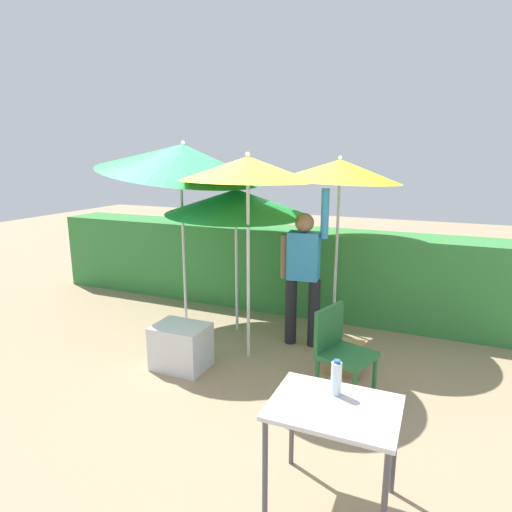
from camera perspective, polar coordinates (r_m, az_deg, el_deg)
The scene contains 12 objects.
ground_plane at distance 5.17m, azimuth -1.35°, elevation -12.68°, with size 24.00×24.00×0.00m, color #9E8466.
hedge_row at distance 6.45m, azimuth 4.91°, elevation -1.73°, with size 8.00×0.70×1.21m, color #38843D.
umbrella_rainbow at distance 5.53m, azimuth 10.91°, elevation 10.86°, with size 1.53×1.53×2.24m.
umbrella_orange at distance 5.69m, azimuth -9.67°, elevation 12.35°, with size 2.14×2.11×2.57m.
umbrella_yellow at distance 4.61m, azimuth -1.08°, elevation 11.28°, with size 1.43×1.43×2.28m.
umbrella_navy at distance 5.43m, azimuth -2.61°, elevation 7.10°, with size 1.77×1.77×1.88m.
person_vendor at distance 5.14m, azimuth 6.21°, elevation -1.78°, with size 0.56×0.26×1.88m.
chair_plastic at distance 4.16m, azimuth 10.95°, elevation -11.82°, with size 0.56×0.56×0.89m.
cooler_box at distance 4.84m, azimuth -9.76°, elevation -11.57°, with size 0.57×0.44×0.48m, color silver.
crate_cardboard at distance 4.81m, azimuth 11.50°, elevation -12.88°, with size 0.36×0.32×0.32m, color #9E7A4C.
folding_table at distance 2.96m, azimuth 10.12°, elevation -20.08°, with size 0.80×0.60×0.72m.
bottle_water at distance 2.98m, azimuth 10.44°, elevation -15.40°, with size 0.07×0.07×0.24m.
Camera 1 is at (1.95, -4.23, 2.24)m, focal length 30.61 mm.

